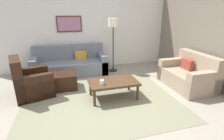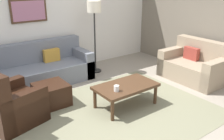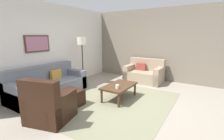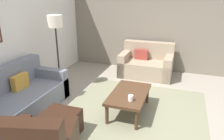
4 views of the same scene
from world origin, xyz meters
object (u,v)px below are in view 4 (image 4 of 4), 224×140
Objects in this scene: coffee_table at (129,95)px; lamp_standing at (56,29)px; couch_main at (9,103)px; ottoman at (59,125)px; cup at (131,98)px; couch_loveseat at (147,64)px.

coffee_table is 0.64× the size of lamp_standing.
couch_main is 1.79m from lamp_standing.
ottoman is at bearing -148.40° from lamp_standing.
ottoman is 0.33× the size of lamp_standing.
cup reaches higher than ottoman.
cup is at bearing -176.25° from couch_loveseat.
lamp_standing reaches higher than cup.
coffee_table is at bearing -106.17° from lamp_standing.
couch_loveseat is 3.27m from ottoman.
couch_main and couch_loveseat have the same top height.
lamp_standing is (-1.59, 1.76, 1.11)m from couch_loveseat.
couch_main is 1.16m from ottoman.
cup is (0.58, -2.09, 0.16)m from couch_main.
cup is at bearing -161.08° from coffee_table.
couch_main reaches higher than coffee_table.
cup is (0.76, -0.94, 0.26)m from ottoman.
couch_main reaches higher than cup.
cup is at bearing -50.96° from ottoman.
couch_loveseat is at bearing 3.75° from cup.
lamp_standing is (1.39, -0.17, 1.11)m from couch_main.
couch_loveseat is 2.62m from lamp_standing.
couch_main is 1.63× the size of couch_loveseat.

